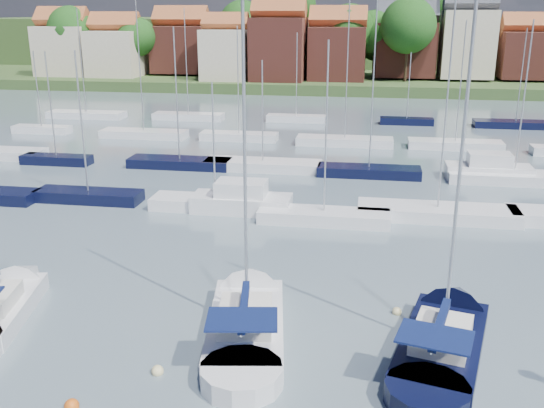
# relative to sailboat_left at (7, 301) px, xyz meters

# --- Properties ---
(ground) EXTENTS (260.00, 260.00, 0.00)m
(ground) POSITION_rel_sailboat_left_xyz_m (13.31, 36.14, -0.36)
(ground) COLOR #4A5765
(ground) RESTS_ON ground
(sailboat_left) EXTENTS (4.70, 10.31, 13.63)m
(sailboat_left) POSITION_rel_sailboat_left_xyz_m (0.00, 0.00, 0.00)
(sailboat_left) COLOR silver
(sailboat_left) RESTS_ON ground
(sailboat_centre) EXTENTS (5.03, 12.44, 16.40)m
(sailboat_centre) POSITION_rel_sailboat_left_xyz_m (11.57, 0.87, -0.01)
(sailboat_centre) COLOR silver
(sailboat_centre) RESTS_ON ground
(sailboat_navy) EXTENTS (5.75, 12.06, 16.16)m
(sailboat_navy) POSITION_rel_sailboat_left_xyz_m (20.43, 0.45, -0.01)
(sailboat_navy) COLOR black
(sailboat_navy) RESTS_ON ground
(buoy_b) EXTENTS (0.53, 0.53, 0.53)m
(buoy_b) POSITION_rel_sailboat_left_xyz_m (6.69, -6.76, -0.36)
(buoy_b) COLOR #D85914
(buoy_b) RESTS_ON ground
(buoy_c) EXTENTS (0.49, 0.49, 0.49)m
(buoy_c) POSITION_rel_sailboat_left_xyz_m (8.97, -4.16, -0.36)
(buoy_c) COLOR beige
(buoy_c) RESTS_ON ground
(buoy_e) EXTENTS (0.45, 0.45, 0.45)m
(buoy_e) POSITION_rel_sailboat_left_xyz_m (18.39, 2.38, -0.36)
(buoy_e) COLOR beige
(buoy_e) RESTS_ON ground
(marina_field) EXTENTS (79.62, 41.41, 15.93)m
(marina_field) POSITION_rel_sailboat_left_xyz_m (15.22, 31.29, 0.07)
(marina_field) COLOR silver
(marina_field) RESTS_ON ground
(far_shore_town) EXTENTS (212.46, 90.00, 22.27)m
(far_shore_town) POSITION_rel_sailboat_left_xyz_m (15.54, 128.81, 4.24)
(far_shore_town) COLOR #334B25
(far_shore_town) RESTS_ON ground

